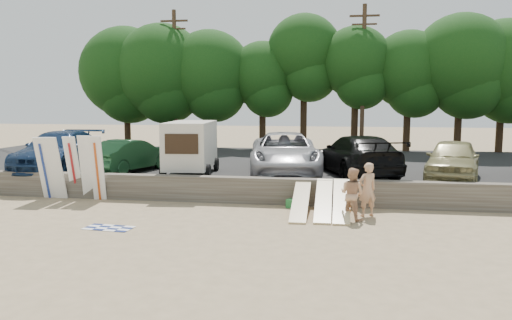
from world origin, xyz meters
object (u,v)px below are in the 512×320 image
object	(u,v)px
car_3	(357,155)
cooler	(292,204)
car_0	(59,151)
car_4	(453,159)
box_trailer	(191,145)
car_2	(285,153)
beachgoer_b	(352,194)
beachgoer_a	(367,190)
car_1	(130,155)

from	to	relation	value
car_3	cooler	distance (m)	4.89
car_0	car_4	world-z (taller)	car_0
box_trailer	car_2	size ratio (longest dim) A/B	0.59
car_3	cooler	bearing A→B (deg)	40.60
beachgoer_b	box_trailer	bearing A→B (deg)	-0.83
box_trailer	car_4	distance (m)	11.02
car_2	beachgoer_a	bearing A→B (deg)	-64.86
car_4	beachgoer_a	size ratio (longest dim) A/B	2.64
car_3	beachgoer_a	world-z (taller)	car_3
car_2	cooler	distance (m)	4.49
car_2	beachgoer_b	size ratio (longest dim) A/B	3.71
car_3	car_1	bearing A→B (deg)	-14.77
beachgoer_b	cooler	xyz separation A→B (m)	(-2.10, 1.52, -0.71)
car_0	beachgoer_b	world-z (taller)	car_0
car_1	car_2	world-z (taller)	car_2
car_4	beachgoer_b	world-z (taller)	car_4
beachgoer_a	beachgoer_b	size ratio (longest dim) A/B	1.06
car_0	beachgoer_a	size ratio (longest dim) A/B	3.33
car_4	beachgoer_a	world-z (taller)	car_4
car_3	beachgoer_b	xyz separation A→B (m)	(-0.35, -5.50, -0.70)
car_0	box_trailer	bearing A→B (deg)	-8.12
car_0	cooler	distance (m)	11.80
car_0	beachgoer_a	distance (m)	14.51
box_trailer	cooler	bearing A→B (deg)	-37.69
car_0	car_3	size ratio (longest dim) A/B	1.03
box_trailer	car_2	world-z (taller)	box_trailer
car_3	car_4	world-z (taller)	car_3
car_2	cooler	bearing A→B (deg)	-88.29
box_trailer	car_1	distance (m)	3.10
car_2	beachgoer_a	size ratio (longest dim) A/B	3.50
car_4	beachgoer_b	bearing A→B (deg)	-116.09
car_3	beachgoer_a	distance (m)	4.94
car_1	car_4	bearing A→B (deg)	-164.32
box_trailer	car_0	bearing A→B (deg)	171.34
car_2	cooler	world-z (taller)	car_2
car_1	car_2	bearing A→B (deg)	-157.59
car_1	beachgoer_a	bearing A→B (deg)	173.65
car_2	car_3	distance (m)	3.21
beachgoer_a	cooler	size ratio (longest dim) A/B	4.85
box_trailer	beachgoer_a	xyz separation A→B (m)	(7.38, -3.90, -1.07)
car_4	beachgoer_a	bearing A→B (deg)	-116.07
car_1	car_2	size ratio (longest dim) A/B	0.69
car_2	car_4	bearing A→B (deg)	-15.83
car_2	beachgoer_b	distance (m)	6.42
box_trailer	cooler	world-z (taller)	box_trailer
car_0	cooler	world-z (taller)	car_0
beachgoer_a	beachgoer_b	bearing A→B (deg)	19.57
box_trailer	car_1	world-z (taller)	box_trailer
car_4	car_3	bearing A→B (deg)	-175.78
car_1	beachgoer_b	world-z (taller)	car_1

